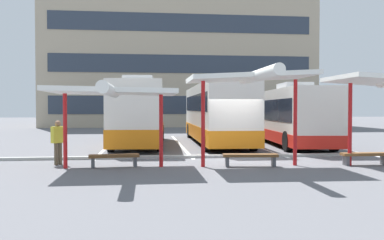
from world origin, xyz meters
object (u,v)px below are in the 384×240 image
at_px(bench_0, 114,158).
at_px(bench_2, 365,156).
at_px(coach_bus_2, 287,116).
at_px(waiting_shelter_1, 252,79).
at_px(waiting_shelter_0, 113,93).
at_px(waiting_passenger_0, 58,139).
at_px(bench_1, 250,157).
at_px(coach_bus_0, 140,114).
at_px(coach_bus_1, 216,114).

xyz_separation_m(bench_0, bench_2, (9.14, -0.48, -0.00)).
distance_m(coach_bus_2, waiting_shelter_1, 10.21).
height_order(waiting_shelter_0, waiting_passenger_0, waiting_shelter_0).
xyz_separation_m(bench_0, waiting_passenger_0, (-2.11, 0.85, 0.60)).
height_order(coach_bus_2, bench_1, coach_bus_2).
bearing_deg(waiting_shelter_0, coach_bus_0, 85.07).
xyz_separation_m(bench_0, waiting_shelter_1, (4.84, -0.53, 2.79)).
relative_size(bench_0, bench_2, 1.02).
bearing_deg(coach_bus_2, bench_0, -137.63).
bearing_deg(waiting_passenger_0, coach_bus_1, 49.50).
bearing_deg(coach_bus_2, coach_bus_1, 166.73).
height_order(coach_bus_0, waiting_shelter_0, coach_bus_0).
relative_size(waiting_shelter_0, bench_0, 2.96).
bearing_deg(waiting_shelter_0, bench_0, 90.00).
relative_size(coach_bus_0, waiting_shelter_0, 1.95).
xyz_separation_m(coach_bus_1, bench_2, (3.89, -9.95, -1.42)).
xyz_separation_m(coach_bus_1, waiting_passenger_0, (-7.36, -8.62, -0.82)).
xyz_separation_m(coach_bus_1, bench_0, (-5.25, -9.47, -1.42)).
distance_m(bench_0, waiting_shelter_1, 5.61).
relative_size(bench_0, bench_1, 0.90).
relative_size(coach_bus_2, waiting_passenger_0, 7.36).
bearing_deg(coach_bus_1, waiting_shelter_0, -117.99).
bearing_deg(bench_0, waiting_shelter_0, -90.00).
bearing_deg(bench_0, bench_1, -4.52).
bearing_deg(coach_bus_0, coach_bus_2, -0.62).
bearing_deg(bench_0, waiting_passenger_0, 157.94).
bearing_deg(coach_bus_1, waiting_shelter_1, -92.35).
relative_size(coach_bus_1, waiting_passenger_0, 7.67).
xyz_separation_m(coach_bus_0, waiting_shelter_1, (4.06, -9.13, 1.38)).
bearing_deg(waiting_passenger_0, bench_0, -22.06).
height_order(coach_bus_1, waiting_shelter_1, coach_bus_1).
distance_m(coach_bus_1, bench_0, 10.92).
xyz_separation_m(bench_0, bench_1, (4.84, -0.38, 0.00)).
height_order(bench_1, bench_2, same).
height_order(waiting_shelter_0, bench_2, waiting_shelter_0).
bearing_deg(bench_0, coach_bus_0, 84.83).
distance_m(coach_bus_2, bench_0, 12.69).
height_order(bench_2, waiting_passenger_0, waiting_passenger_0).
height_order(coach_bus_0, bench_0, coach_bus_0).
bearing_deg(waiting_shelter_0, coach_bus_1, 62.01).
height_order(coach_bus_1, bench_0, coach_bus_1).
height_order(coach_bus_0, waiting_shelter_1, coach_bus_0).
height_order(waiting_shelter_1, bench_1, waiting_shelter_1).
xyz_separation_m(waiting_shelter_1, waiting_passenger_0, (-6.95, 1.39, -2.19)).
relative_size(waiting_shelter_1, bench_2, 2.59).
bearing_deg(coach_bus_1, bench_0, -119.00).
bearing_deg(bench_2, coach_bus_2, 88.79).
bearing_deg(coach_bus_0, waiting_shelter_0, -94.93).
relative_size(coach_bus_1, waiting_shelter_0, 2.35).
xyz_separation_m(waiting_shelter_1, bench_2, (4.30, 0.06, -2.79)).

